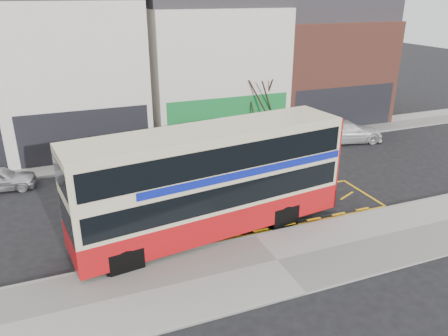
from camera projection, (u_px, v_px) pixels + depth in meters
name	position (u px, v px, depth m)	size (l,w,h in m)	color
ground	(251.00, 234.00, 18.31)	(120.00, 120.00, 0.00)	black
pavement	(277.00, 261.00, 16.30)	(40.00, 4.00, 0.15)	#989690
kerb	(255.00, 237.00, 17.96)	(40.00, 0.15, 0.15)	gray
far_pavement	(178.00, 150.00, 27.77)	(50.00, 3.00, 0.15)	#989690
road_markings	(236.00, 217.00, 19.69)	(14.00, 3.40, 0.01)	#FFB50D
terrace_left	(73.00, 62.00, 27.36)	(8.00, 8.01, 11.80)	white
terrace_green_shop	(208.00, 59.00, 30.53)	(9.00, 8.01, 11.30)	silver
terrace_right	(317.00, 59.00, 33.78)	(9.00, 8.01, 10.30)	brown
double_decker_bus	(211.00, 180.00, 17.58)	(11.56, 4.04, 4.52)	beige
bus_stop_post	(105.00, 233.00, 14.72)	(0.72, 0.14, 2.88)	black
car_grey	(163.00, 157.00, 25.00)	(1.37, 3.92, 1.29)	#484B51
car_white	(346.00, 132.00, 29.31)	(2.01, 4.94, 1.43)	white
street_tree_right	(259.00, 87.00, 28.53)	(2.50, 2.50, 5.39)	#342317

